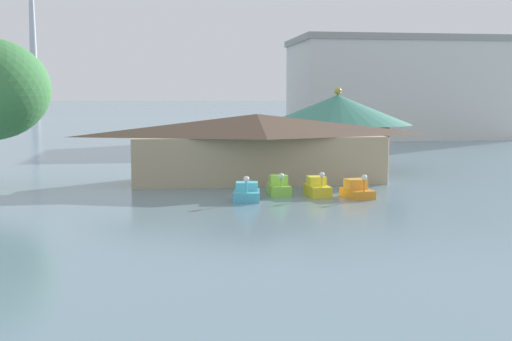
{
  "coord_description": "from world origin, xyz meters",
  "views": [
    {
      "loc": [
        -2.84,
        -12.35,
        6.83
      ],
      "look_at": [
        1.55,
        17.33,
        3.47
      ],
      "focal_mm": 46.39,
      "sensor_mm": 36.0,
      "label": 1
    }
  ],
  "objects_px": {
    "green_roof_pavilion": "(337,125)",
    "background_building_block": "(398,88)",
    "pedal_boat_orange": "(357,190)",
    "pedal_boat_lime": "(279,187)",
    "boathouse": "(257,146)",
    "pedal_boat_yellow": "(317,188)",
    "pedal_boat_cyan": "(247,193)"
  },
  "relations": [
    {
      "from": "boathouse",
      "to": "green_roof_pavilion",
      "type": "relative_size",
      "value": 1.51
    },
    {
      "from": "pedal_boat_lime",
      "to": "background_building_block",
      "type": "relative_size",
      "value": 0.08
    },
    {
      "from": "boathouse",
      "to": "pedal_boat_lime",
      "type": "bearing_deg",
      "value": -86.22
    },
    {
      "from": "green_roof_pavilion",
      "to": "background_building_block",
      "type": "distance_m",
      "value": 49.84
    },
    {
      "from": "pedal_boat_cyan",
      "to": "pedal_boat_yellow",
      "type": "bearing_deg",
      "value": 112.79
    },
    {
      "from": "green_roof_pavilion",
      "to": "pedal_boat_lime",
      "type": "bearing_deg",
      "value": -118.04
    },
    {
      "from": "pedal_boat_orange",
      "to": "background_building_block",
      "type": "height_order",
      "value": "background_building_block"
    },
    {
      "from": "pedal_boat_cyan",
      "to": "boathouse",
      "type": "xyz_separation_m",
      "value": [
        2.07,
        9.33,
        2.38
      ]
    },
    {
      "from": "pedal_boat_lime",
      "to": "pedal_boat_yellow",
      "type": "xyz_separation_m",
      "value": [
        2.55,
        -0.86,
        -0.01
      ]
    },
    {
      "from": "boathouse",
      "to": "background_building_block",
      "type": "height_order",
      "value": "background_building_block"
    },
    {
      "from": "green_roof_pavilion",
      "to": "background_building_block",
      "type": "height_order",
      "value": "background_building_block"
    },
    {
      "from": "pedal_boat_lime",
      "to": "pedal_boat_orange",
      "type": "relative_size",
      "value": 1.01
    },
    {
      "from": "pedal_boat_yellow",
      "to": "background_building_block",
      "type": "bearing_deg",
      "value": 152.7
    },
    {
      "from": "pedal_boat_orange",
      "to": "green_roof_pavilion",
      "type": "relative_size",
      "value": 0.19
    },
    {
      "from": "pedal_boat_cyan",
      "to": "green_roof_pavilion",
      "type": "bearing_deg",
      "value": 157.55
    },
    {
      "from": "green_roof_pavilion",
      "to": "background_building_block",
      "type": "relative_size",
      "value": 0.4
    },
    {
      "from": "pedal_boat_cyan",
      "to": "background_building_block",
      "type": "height_order",
      "value": "background_building_block"
    },
    {
      "from": "background_building_block",
      "to": "boathouse",
      "type": "bearing_deg",
      "value": -120.68
    },
    {
      "from": "pedal_boat_yellow",
      "to": "pedal_boat_orange",
      "type": "relative_size",
      "value": 0.99
    },
    {
      "from": "pedal_boat_yellow",
      "to": "boathouse",
      "type": "xyz_separation_m",
      "value": [
        -3.03,
        8.07,
        2.32
      ]
    },
    {
      "from": "pedal_boat_cyan",
      "to": "pedal_boat_yellow",
      "type": "relative_size",
      "value": 1.11
    },
    {
      "from": "pedal_boat_lime",
      "to": "boathouse",
      "type": "height_order",
      "value": "boathouse"
    },
    {
      "from": "green_roof_pavilion",
      "to": "background_building_block",
      "type": "bearing_deg",
      "value": 63.07
    },
    {
      "from": "pedal_boat_orange",
      "to": "background_building_block",
      "type": "distance_m",
      "value": 68.23
    },
    {
      "from": "pedal_boat_yellow",
      "to": "green_roof_pavilion",
      "type": "bearing_deg",
      "value": 158.06
    },
    {
      "from": "pedal_boat_cyan",
      "to": "pedal_boat_lime",
      "type": "bearing_deg",
      "value": 138.66
    },
    {
      "from": "pedal_boat_cyan",
      "to": "pedal_boat_yellow",
      "type": "xyz_separation_m",
      "value": [
        5.1,
        1.26,
        0.06
      ]
    },
    {
      "from": "boathouse",
      "to": "green_roof_pavilion",
      "type": "xyz_separation_m",
      "value": [
        9.11,
        9.0,
        1.26
      ]
    },
    {
      "from": "pedal_boat_orange",
      "to": "background_building_block",
      "type": "bearing_deg",
      "value": 148.11
    },
    {
      "from": "boathouse",
      "to": "pedal_boat_orange",
      "type": "bearing_deg",
      "value": -59.38
    },
    {
      "from": "pedal_boat_yellow",
      "to": "green_roof_pavilion",
      "type": "xyz_separation_m",
      "value": [
        6.08,
        17.07,
        3.58
      ]
    },
    {
      "from": "green_roof_pavilion",
      "to": "pedal_boat_orange",
      "type": "bearing_deg",
      "value": -101.18
    }
  ]
}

